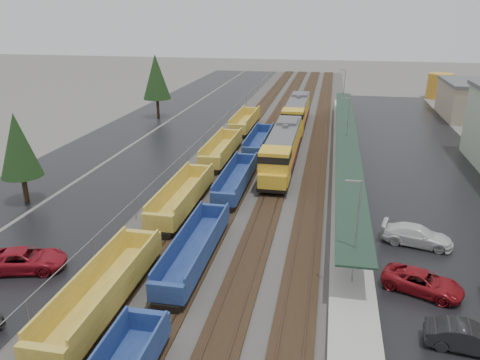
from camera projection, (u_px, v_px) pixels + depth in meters
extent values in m
cube|color=#302D2B|center=(280.00, 137.00, 70.59)|extent=(20.00, 160.00, 0.08)
cube|color=black|center=(241.00, 134.00, 71.63)|extent=(2.60, 160.00, 0.15)
cube|color=#473326|center=(236.00, 133.00, 71.73)|extent=(0.08, 160.00, 0.07)
cube|color=#473326|center=(245.00, 134.00, 71.47)|extent=(0.08, 160.00, 0.07)
cube|color=black|center=(266.00, 136.00, 70.91)|extent=(2.60, 160.00, 0.15)
cube|color=#473326|center=(262.00, 135.00, 71.00)|extent=(0.08, 160.00, 0.07)
cube|color=#473326|center=(271.00, 135.00, 70.74)|extent=(0.08, 160.00, 0.07)
cube|color=black|center=(293.00, 137.00, 70.19)|extent=(2.60, 160.00, 0.15)
cube|color=#473326|center=(288.00, 136.00, 70.28)|extent=(0.08, 160.00, 0.07)
cube|color=#473326|center=(298.00, 136.00, 70.02)|extent=(0.08, 160.00, 0.07)
cube|color=black|center=(320.00, 138.00, 69.47)|extent=(2.60, 160.00, 0.15)
cube|color=#473326|center=(315.00, 137.00, 69.56)|extent=(0.08, 160.00, 0.07)
cube|color=#473326|center=(325.00, 138.00, 69.30)|extent=(0.08, 160.00, 0.07)
cube|color=black|center=(184.00, 132.00, 73.31)|extent=(10.00, 160.00, 0.02)
cube|color=black|center=(125.00, 130.00, 75.12)|extent=(9.00, 160.00, 0.02)
cube|color=black|center=(423.00, 165.00, 57.94)|extent=(16.00, 100.00, 0.02)
cube|color=#9E9B93|center=(345.00, 158.00, 59.54)|extent=(3.00, 80.00, 0.70)
cylinder|color=gray|center=(351.00, 233.00, 35.95)|extent=(0.16, 0.16, 2.40)
cylinder|color=gray|center=(347.00, 171.00, 49.79)|extent=(0.16, 0.16, 2.40)
cylinder|color=gray|center=(345.00, 136.00, 63.63)|extent=(0.16, 0.16, 2.40)
cylinder|color=gray|center=(344.00, 114.00, 77.46)|extent=(0.16, 0.16, 2.40)
cylinder|color=gray|center=(343.00, 98.00, 91.30)|extent=(0.16, 0.16, 2.40)
cube|color=#1B3225|center=(347.00, 136.00, 58.57)|extent=(2.60, 65.00, 0.15)
cylinder|color=gray|center=(356.00, 238.00, 30.62)|extent=(0.12, 0.12, 8.00)
cube|color=gray|center=(353.00, 181.00, 29.38)|extent=(1.00, 0.15, 0.12)
cylinder|color=gray|center=(347.00, 130.00, 58.30)|extent=(0.12, 0.12, 8.00)
cube|color=gray|center=(345.00, 99.00, 57.06)|extent=(1.00, 0.15, 0.12)
cylinder|color=gray|center=(344.00, 91.00, 85.97)|extent=(0.12, 0.12, 8.00)
cube|color=gray|center=(343.00, 70.00, 84.73)|extent=(1.00, 0.15, 0.12)
cylinder|color=gray|center=(28.00, 315.00, 27.70)|extent=(0.08, 0.08, 2.00)
cylinder|color=gray|center=(93.00, 251.00, 35.08)|extent=(0.08, 0.08, 2.00)
cylinder|color=gray|center=(136.00, 209.00, 42.46)|extent=(0.08, 0.08, 2.00)
cylinder|color=gray|center=(166.00, 180.00, 49.84)|extent=(0.08, 0.08, 2.00)
cylinder|color=gray|center=(188.00, 158.00, 57.22)|extent=(0.08, 0.08, 2.00)
cylinder|color=gray|center=(205.00, 141.00, 64.60)|extent=(0.08, 0.08, 2.00)
cylinder|color=gray|center=(218.00, 128.00, 71.98)|extent=(0.08, 0.08, 2.00)
cylinder|color=gray|center=(229.00, 117.00, 79.36)|extent=(0.08, 0.08, 2.00)
cylinder|color=gray|center=(239.00, 108.00, 86.74)|extent=(0.08, 0.08, 2.00)
cylinder|color=gray|center=(246.00, 100.00, 94.12)|extent=(0.08, 0.08, 2.00)
cylinder|color=gray|center=(253.00, 94.00, 101.50)|extent=(0.08, 0.08, 2.00)
cylinder|color=gray|center=(259.00, 88.00, 108.88)|extent=(0.08, 0.08, 2.00)
cylinder|color=gray|center=(264.00, 83.00, 116.26)|extent=(0.08, 0.08, 2.00)
cylinder|color=gray|center=(268.00, 79.00, 123.64)|extent=(0.08, 0.08, 2.00)
cylinder|color=gray|center=(272.00, 75.00, 131.02)|extent=(0.08, 0.08, 2.00)
cylinder|color=gray|center=(275.00, 72.00, 138.40)|extent=(0.08, 0.08, 2.00)
cube|color=gray|center=(218.00, 122.00, 71.64)|extent=(0.05, 160.00, 0.05)
ellipsoid|color=#485844|center=(248.00, 54.00, 205.17)|extent=(154.00, 110.00, 19.80)
ellipsoid|color=#485844|center=(411.00, 55.00, 201.75)|extent=(196.00, 140.00, 25.20)
cylinder|color=#332316|center=(25.00, 189.00, 46.44)|extent=(0.50, 0.50, 2.70)
cone|color=black|center=(18.00, 145.00, 44.91)|extent=(3.96, 3.96, 6.30)
cylinder|color=#332316|center=(158.00, 108.00, 83.42)|extent=(0.50, 0.50, 3.30)
cone|color=black|center=(156.00, 77.00, 81.54)|extent=(4.84, 4.84, 7.70)
cube|color=black|center=(283.00, 161.00, 56.66)|extent=(3.11, 20.75, 0.41)
cube|color=#BE741B|center=(284.00, 144.00, 57.01)|extent=(2.90, 16.60, 3.11)
cube|color=#BE741B|center=(275.00, 166.00, 48.52)|extent=(3.11, 3.32, 3.53)
cube|color=black|center=(275.00, 156.00, 48.16)|extent=(3.16, 3.37, 0.73)
cube|color=#BE741B|center=(272.00, 181.00, 47.15)|extent=(2.90, 1.04, 1.45)
cube|color=#59595B|center=(284.00, 131.00, 56.45)|extent=(2.96, 16.60, 0.36)
cube|color=maroon|center=(272.00, 154.00, 57.70)|extent=(0.04, 16.60, 0.36)
cube|color=maroon|center=(296.00, 155.00, 57.17)|extent=(0.04, 16.60, 0.36)
cube|color=black|center=(283.00, 164.00, 56.80)|extent=(2.28, 6.22, 0.62)
cube|color=black|center=(275.00, 184.00, 50.06)|extent=(2.49, 4.15, 0.52)
cube|color=black|center=(288.00, 147.00, 63.46)|extent=(2.49, 4.15, 0.52)
cylinder|color=#59595B|center=(285.00, 127.00, 57.30)|extent=(0.73, 0.73, 0.52)
cube|color=#59595B|center=(288.00, 122.00, 60.18)|extent=(2.49, 4.15, 0.52)
cube|color=black|center=(297.00, 123.00, 76.03)|extent=(3.11, 20.75, 0.41)
cube|color=#BE741B|center=(297.00, 111.00, 76.38)|extent=(2.90, 16.60, 3.11)
cube|color=#BE741B|center=(293.00, 122.00, 67.89)|extent=(3.11, 3.32, 3.53)
cube|color=black|center=(293.00, 114.00, 67.54)|extent=(3.16, 3.37, 0.73)
cube|color=#BE741B|center=(291.00, 132.00, 66.52)|extent=(2.90, 1.04, 1.45)
cube|color=#59595B|center=(298.00, 100.00, 75.82)|extent=(2.96, 16.60, 0.36)
cube|color=maroon|center=(288.00, 118.00, 77.07)|extent=(0.04, 16.60, 0.36)
cube|color=maroon|center=(306.00, 118.00, 76.54)|extent=(0.04, 16.60, 0.36)
cube|color=black|center=(296.00, 125.00, 76.17)|extent=(2.28, 6.22, 0.62)
cube|color=black|center=(293.00, 135.00, 69.44)|extent=(2.49, 4.15, 0.52)
cube|color=black|center=(300.00, 115.00, 82.83)|extent=(2.49, 4.15, 0.52)
cylinder|color=#59595B|center=(298.00, 97.00, 76.67)|extent=(0.73, 0.73, 0.52)
cube|color=#59595B|center=(300.00, 95.00, 79.56)|extent=(2.49, 4.15, 0.52)
cube|color=#B29531|center=(105.00, 297.00, 29.66)|extent=(2.73, 12.67, 0.26)
cube|color=#B29531|center=(84.00, 282.00, 29.58)|extent=(0.16, 12.67, 1.89)
cube|color=#B29531|center=(123.00, 287.00, 29.10)|extent=(0.16, 12.67, 1.89)
cube|color=#B29531|center=(43.00, 359.00, 23.38)|extent=(2.73, 0.52, 1.47)
cube|color=#B29531|center=(143.00, 240.00, 35.45)|extent=(2.73, 0.52, 1.47)
cube|color=black|center=(141.00, 257.00, 35.13)|extent=(2.10, 2.31, 0.52)
cube|color=#B29531|center=(183.00, 201.00, 44.73)|extent=(2.73, 12.67, 0.26)
cube|color=#B29531|center=(169.00, 191.00, 44.65)|extent=(0.16, 12.67, 1.89)
cube|color=#B29531|center=(196.00, 193.00, 44.17)|extent=(0.16, 12.67, 1.89)
cube|color=#B29531|center=(158.00, 222.00, 38.45)|extent=(2.73, 0.52, 1.47)
cube|color=#B29531|center=(201.00, 172.00, 50.52)|extent=(2.73, 0.52, 1.47)
cube|color=black|center=(162.00, 230.00, 39.48)|extent=(2.10, 2.31, 0.52)
cube|color=black|center=(200.00, 183.00, 50.20)|extent=(2.10, 2.31, 0.52)
cube|color=#B29531|center=(222.00, 153.00, 59.80)|extent=(2.73, 12.67, 0.26)
cube|color=#B29531|center=(212.00, 145.00, 59.72)|extent=(0.16, 12.67, 1.89)
cube|color=#B29531|center=(232.00, 146.00, 59.25)|extent=(0.16, 12.67, 1.89)
cube|color=#B29531|center=(209.00, 163.00, 53.52)|extent=(2.73, 0.52, 1.47)
cube|color=#B29531|center=(232.00, 135.00, 65.59)|extent=(2.73, 0.52, 1.47)
cube|color=black|center=(211.00, 169.00, 54.55)|extent=(2.10, 2.31, 0.52)
cube|color=black|center=(231.00, 143.00, 65.27)|extent=(2.10, 2.31, 0.52)
cube|color=#B29531|center=(245.00, 124.00, 74.88)|extent=(2.73, 12.67, 0.26)
cube|color=#B29531|center=(237.00, 118.00, 74.79)|extent=(0.16, 12.67, 1.89)
cube|color=#B29531|center=(253.00, 119.00, 74.32)|extent=(0.16, 12.67, 1.89)
cube|color=#B29531|center=(237.00, 129.00, 68.59)|extent=(2.73, 0.52, 1.47)
cube|color=#B29531|center=(252.00, 112.00, 80.66)|extent=(2.73, 0.52, 1.47)
cube|color=black|center=(238.00, 135.00, 69.62)|extent=(2.10, 2.31, 0.52)
cube|color=black|center=(251.00, 118.00, 80.34)|extent=(2.10, 2.31, 0.52)
cube|color=navy|center=(149.00, 321.00, 26.43)|extent=(2.41, 0.46, 1.30)
cube|color=black|center=(146.00, 342.00, 26.15)|extent=(1.86, 2.04, 0.46)
cube|color=navy|center=(195.00, 253.00, 35.19)|extent=(2.41, 12.37, 0.23)
cube|color=navy|center=(180.00, 242.00, 35.11)|extent=(0.14, 12.37, 1.67)
cube|color=navy|center=(210.00, 245.00, 34.69)|extent=(0.14, 12.37, 1.67)
cube|color=navy|center=(166.00, 293.00, 29.09)|extent=(2.41, 0.46, 1.30)
cube|color=navy|center=(215.00, 212.00, 40.84)|extent=(2.41, 0.46, 1.30)
cube|color=black|center=(170.00, 300.00, 30.00)|extent=(1.86, 2.04, 0.46)
cube|color=black|center=(214.00, 224.00, 40.56)|extent=(1.86, 2.04, 0.46)
cube|color=navy|center=(236.00, 183.00, 49.60)|extent=(2.41, 12.37, 0.23)
cube|color=navy|center=(226.00, 175.00, 49.53)|extent=(0.14, 12.37, 1.67)
cube|color=navy|center=(247.00, 176.00, 49.11)|extent=(0.14, 12.37, 1.67)
cube|color=navy|center=(223.00, 199.00, 43.50)|extent=(2.41, 0.46, 1.30)
cube|color=navy|center=(247.00, 159.00, 55.26)|extent=(2.41, 0.46, 1.30)
cube|color=black|center=(225.00, 206.00, 44.42)|extent=(1.86, 2.04, 0.46)
cube|color=black|center=(246.00, 168.00, 54.97)|extent=(1.86, 2.04, 0.46)
cube|color=navy|center=(259.00, 144.00, 64.01)|extent=(2.41, 12.37, 0.23)
cube|color=navy|center=(251.00, 138.00, 63.94)|extent=(0.14, 12.37, 1.67)
cube|color=navy|center=(268.00, 138.00, 63.52)|extent=(0.14, 12.37, 1.67)
cube|color=navy|center=(251.00, 152.00, 57.91)|extent=(2.41, 0.46, 1.30)
cube|color=navy|center=(266.00, 129.00, 69.67)|extent=(2.41, 0.46, 1.30)
cube|color=black|center=(252.00, 158.00, 58.83)|extent=(1.86, 2.04, 0.46)
cube|color=black|center=(265.00, 136.00, 69.39)|extent=(1.86, 2.04, 0.46)
cylinder|color=gold|center=(440.00, 86.00, 101.16)|extent=(5.32, 5.32, 5.32)
imported|color=maroon|center=(25.00, 260.00, 34.23)|extent=(4.17, 6.41, 1.64)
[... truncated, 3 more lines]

